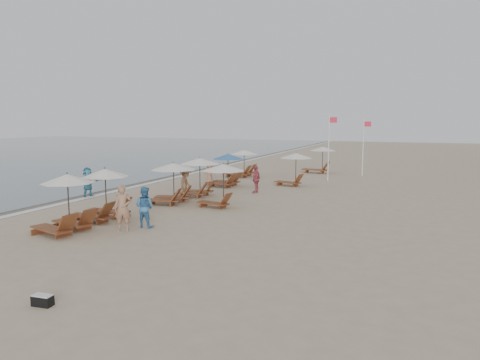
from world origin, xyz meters
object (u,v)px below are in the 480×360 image
at_px(lounger_station_3, 197,175).
at_px(inland_station_2, 319,158).
at_px(beachgoer_near, 123,208).
at_px(duffel_bag, 43,300).
at_px(beachgoer_far_a, 256,179).
at_px(lounger_station_0, 64,206).
at_px(waterline_walker, 88,182).
at_px(beachgoer_mid_a, 145,207).
at_px(flag_pole_near, 329,144).
at_px(beachgoer_far_b, 210,173).
at_px(lounger_station_1, 101,197).
at_px(lounger_station_4, 225,171).
at_px(inland_station_1, 293,165).
at_px(beachgoer_mid_b, 186,184).
at_px(inland_station_0, 220,178).
at_px(lounger_station_5, 241,164).
at_px(lounger_station_2, 170,182).

relative_size(lounger_station_3, inland_station_2, 0.89).
bearing_deg(beachgoer_near, duffel_bag, -98.72).
distance_m(beachgoer_near, beachgoer_far_a, 11.10).
height_order(lounger_station_0, waterline_walker, lounger_station_0).
bearing_deg(beachgoer_mid_a, flag_pole_near, -105.43).
xyz_separation_m(beachgoer_mid_a, beachgoer_far_b, (-2.82, 11.96, -0.03)).
relative_size(lounger_station_1, lounger_station_4, 1.03).
relative_size(inland_station_1, beachgoer_mid_b, 1.47).
bearing_deg(waterline_walker, inland_station_2, -11.79).
relative_size(lounger_station_1, inland_station_0, 1.02).
relative_size(lounger_station_4, beachgoer_near, 1.33).
relative_size(beachgoer_mid_a, beachgoer_mid_b, 0.95).
relative_size(inland_station_1, beachgoer_near, 1.40).
distance_m(beachgoer_far_a, duffel_bag, 17.78).
height_order(lounger_station_5, beachgoer_mid_b, lounger_station_5).
relative_size(lounger_station_4, inland_station_1, 0.95).
height_order(inland_station_0, beachgoer_near, inland_station_0).
relative_size(lounger_station_2, lounger_station_4, 1.08).
xyz_separation_m(beachgoer_mid_b, beachgoer_far_b, (-1.31, 5.71, -0.08)).
bearing_deg(lounger_station_3, inland_station_1, 57.14).
bearing_deg(inland_station_0, lounger_station_2, -178.98).
bearing_deg(lounger_station_1, beachgoer_far_a, 68.22).
relative_size(lounger_station_0, beachgoer_mid_b, 1.42).
height_order(beachgoer_near, beachgoer_mid_b, beachgoer_near).
xyz_separation_m(lounger_station_4, inland_station_1, (4.16, 2.02, 0.38)).
distance_m(beachgoer_far_a, waterline_walker, 9.93).
bearing_deg(lounger_station_5, inland_station_2, 42.91).
distance_m(lounger_station_1, beachgoer_near, 2.54).
bearing_deg(lounger_station_4, lounger_station_0, -93.28).
bearing_deg(lounger_station_4, beachgoer_mid_a, -82.17).
height_order(lounger_station_1, inland_station_2, lounger_station_1).
xyz_separation_m(inland_station_1, beachgoer_far_a, (-1.25, -3.83, -0.58)).
xyz_separation_m(lounger_station_3, lounger_station_4, (-0.12, 4.24, -0.21)).
relative_size(beachgoer_far_a, flag_pole_near, 0.35).
bearing_deg(beachgoer_near, beachgoer_mid_b, 68.47).
distance_m(lounger_station_0, lounger_station_5, 19.10).
distance_m(lounger_station_2, duffel_bag, 13.40).
bearing_deg(beachgoer_far_b, inland_station_0, -98.26).
height_order(lounger_station_4, beachgoer_far_a, lounger_station_4).
distance_m(beachgoer_mid_b, duffel_bag, 14.46).
xyz_separation_m(inland_station_0, waterline_walker, (-8.39, -0.08, -0.62)).
xyz_separation_m(lounger_station_3, beachgoer_near, (1.10, -8.54, -0.32)).
distance_m(inland_station_2, flag_pole_near, 5.21).
distance_m(duffel_bag, flag_pole_near, 25.10).
xyz_separation_m(beachgoer_far_a, duffel_bag, (0.99, -17.74, -0.71)).
relative_size(beachgoer_mid_a, beachgoer_far_b, 1.04).
distance_m(lounger_station_1, duffel_bag, 9.47).
bearing_deg(lounger_station_5, beachgoer_mid_b, -84.43).
height_order(lounger_station_4, beachgoer_mid_a, lounger_station_4).
bearing_deg(lounger_station_0, inland_station_1, 72.65).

